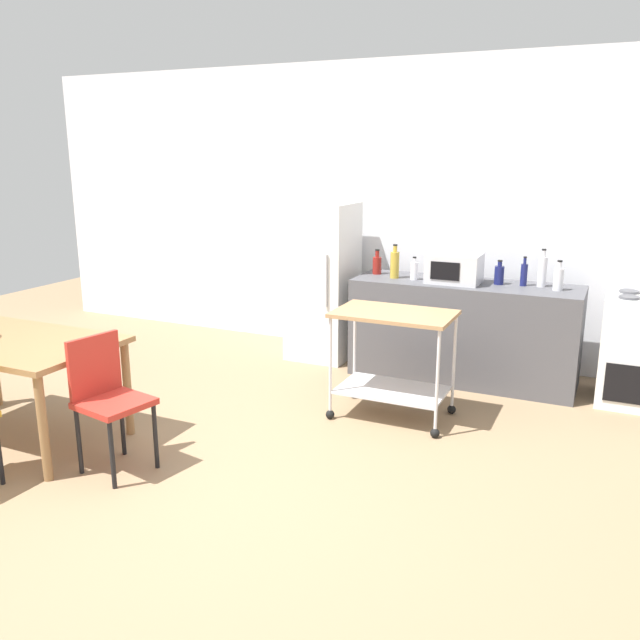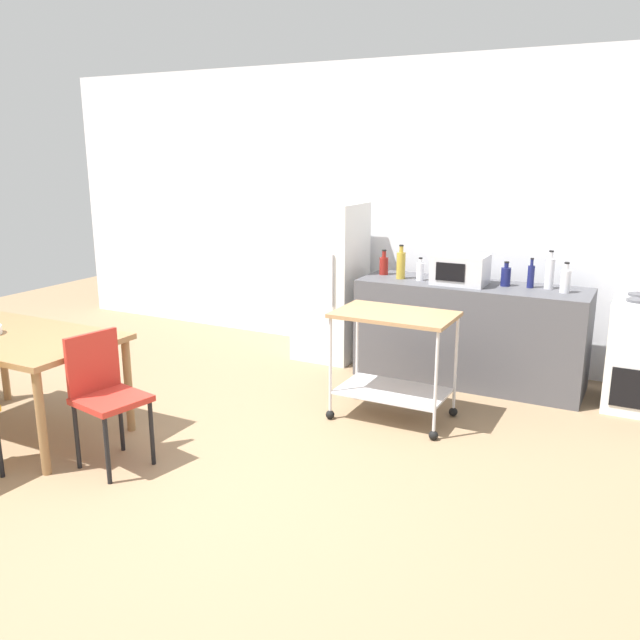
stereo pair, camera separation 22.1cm
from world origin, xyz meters
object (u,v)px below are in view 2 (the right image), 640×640
object	(u,v)px
bottle_wine	(531,276)
microwave	(460,269)
bottle_sesame_oil	(384,265)
bottle_olive_oil	(550,273)
chair_red	(105,391)
bottle_soda	(565,281)
refrigerator	(330,281)
kitchen_cart	(394,348)
bottle_vinegar	(420,271)
bottle_soy_sauce	(506,276)
dining_table	(15,346)
bottle_hot_sauce	(401,265)

from	to	relation	value
bottle_wine	microwave	bearing A→B (deg)	-168.88
bottle_sesame_oil	bottle_olive_oil	bearing A→B (deg)	0.95
bottle_olive_oil	chair_red	bearing A→B (deg)	-129.32
bottle_soda	refrigerator	bearing A→B (deg)	177.18
kitchen_cart	bottle_sesame_oil	bearing A→B (deg)	115.84
bottle_soda	chair_red	bearing A→B (deg)	-132.14
bottle_vinegar	bottle_soy_sauce	bearing A→B (deg)	8.14
refrigerator	bottle_sesame_oil	bearing A→B (deg)	-2.67
bottle_vinegar	bottle_wine	size ratio (longest dim) A/B	0.82
bottle_wine	bottle_olive_oil	bearing A→B (deg)	10.28
bottle_sesame_oil	chair_red	bearing A→B (deg)	-106.24
chair_red	bottle_vinegar	bearing A→B (deg)	-13.43
bottle_sesame_oil	bottle_olive_oil	xyz separation A→B (m)	(1.50, 0.02, 0.05)
bottle_sesame_oil	bottle_vinegar	bearing A→B (deg)	-17.66
dining_table	refrigerator	distance (m)	2.98
bottle_hot_sauce	bottle_soda	xyz separation A→B (m)	(1.42, 0.04, -0.03)
refrigerator	bottle_vinegar	world-z (taller)	refrigerator
chair_red	kitchen_cart	distance (m)	2.12
bottle_soy_sauce	bottle_soda	bearing A→B (deg)	-6.82
chair_red	bottle_wine	world-z (taller)	bottle_wine
bottle_sesame_oil	bottle_wine	size ratio (longest dim) A/B	0.92
refrigerator	bottle_vinegar	xyz separation A→B (m)	(0.98, -0.16, 0.21)
bottle_sesame_oil	bottle_hot_sauce	world-z (taller)	bottle_hot_sauce
refrigerator	bottle_wine	xyz separation A→B (m)	(1.93, -0.03, 0.23)
bottle_hot_sauce	bottle_olive_oil	xyz separation A→B (m)	(1.28, 0.15, 0.01)
refrigerator	bottle_olive_oil	bearing A→B (deg)	-0.06
kitchen_cart	bottle_wine	distance (m)	1.48
bottle_wine	bottle_olive_oil	world-z (taller)	bottle_olive_oil
refrigerator	bottle_wine	world-z (taller)	refrigerator
chair_red	microwave	bearing A→B (deg)	-19.42
dining_table	chair_red	bearing A→B (deg)	-5.10
microwave	bottle_vinegar	bearing A→B (deg)	-178.02
bottle_sesame_oil	bottle_olive_oil	size ratio (longest dim) A/B	0.72
bottle_hot_sauce	bottle_vinegar	bearing A→B (deg)	-1.36
bottle_wine	chair_red	bearing A→B (deg)	-127.76
bottle_olive_oil	bottle_soda	xyz separation A→B (m)	(0.14, -0.11, -0.03)
microwave	bottle_soy_sauce	distance (m)	0.39
bottle_sesame_oil	microwave	xyz separation A→B (m)	(0.77, -0.12, 0.04)
dining_table	kitchen_cart	distance (m)	2.79
chair_red	bottle_hot_sauce	bearing A→B (deg)	-9.98
refrigerator	microwave	distance (m)	1.38
refrigerator	bottle_hot_sauce	world-z (taller)	refrigerator
bottle_sesame_oil	bottle_soda	distance (m)	1.64
bottle_wine	bottle_soda	distance (m)	0.30
bottle_wine	bottle_hot_sauce	bearing A→B (deg)	-173.82
dining_table	refrigerator	xyz separation A→B (m)	(1.18, 2.74, 0.10)
microwave	kitchen_cart	bearing A→B (deg)	-100.08
dining_table	chair_red	world-z (taller)	chair_red
bottle_vinegar	dining_table	bearing A→B (deg)	-130.03
kitchen_cart	bottle_sesame_oil	distance (m)	1.39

